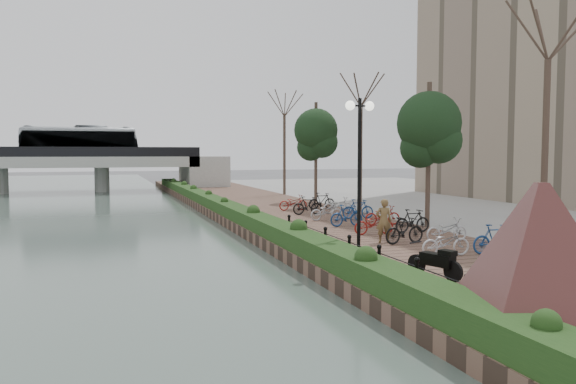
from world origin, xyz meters
name	(u,v)px	position (x,y,z in m)	size (l,w,h in m)	color
ground	(348,303)	(0.00, 0.00, 0.00)	(220.00, 220.00, 0.00)	#59595B
promenade	(285,216)	(4.00, 17.50, 0.25)	(8.00, 75.00, 0.50)	brown
inland_pavement	(514,207)	(20.00, 17.50, 0.25)	(24.00, 75.00, 0.50)	gray
hedge	(218,204)	(0.60, 20.00, 0.80)	(1.10, 56.00, 0.60)	#173714
chain_fence	(363,254)	(1.40, 2.00, 0.85)	(0.10, 14.10, 0.70)	black
granite_monument	(539,254)	(2.00, -4.40, 1.91)	(5.12, 5.12, 2.79)	#45221D
lamppost	(359,143)	(2.20, 4.00, 4.19)	(1.02, 0.32, 5.15)	black
motorcycle	(434,261)	(2.46, -0.13, 0.96)	(0.46, 1.49, 0.93)	black
pedestrian	(384,221)	(4.00, 5.62, 1.32)	(0.60, 0.39, 1.65)	brown
bicycle_parking	(365,216)	(5.49, 10.20, 0.97)	(2.40, 17.32, 1.00)	silver
street_trees	(389,156)	(8.00, 12.68, 3.69)	(3.20, 37.12, 6.80)	#392821
bridge	(17,158)	(-13.54, 45.00, 3.37)	(36.00, 10.77, 6.50)	#A09F9B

